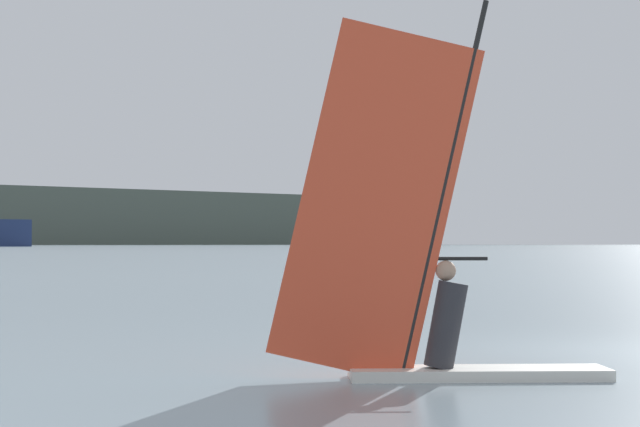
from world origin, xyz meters
The scene contains 3 objects.
ground_plane centered at (0.00, 0.00, 0.00)m, with size 4000.00×4000.00×0.00m, color gray.
windsurfer centered at (-3.81, -1.36, 1.06)m, with size 3.52×1.71×4.14m.
distant_headland centered at (473.89, 1039.11, 23.49)m, with size 969.62×300.18×46.98m, color #4C564C.
Camera 1 is at (-9.39, -10.88, 1.45)m, focal length 57.56 mm.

